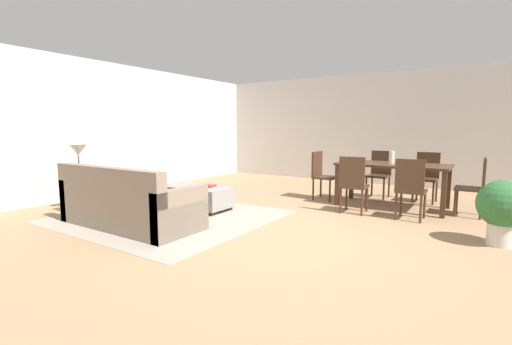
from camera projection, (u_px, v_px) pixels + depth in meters
name	position (u px, v px, depth m)	size (l,w,h in m)	color
ground_plane	(286.00, 233.00, 4.62)	(10.80, 10.80, 0.00)	#9E7A56
wall_back	(385.00, 129.00, 8.61)	(9.00, 0.12, 2.70)	beige
wall_left	(106.00, 129.00, 7.33)	(0.12, 11.00, 2.70)	beige
area_rug	(169.00, 216.00, 5.51)	(3.00, 2.80, 0.01)	gray
couch	(128.00, 206.00, 4.94)	(2.10, 0.88, 0.86)	gray
ottoman_table	(200.00, 196.00, 5.98)	(1.03, 0.59, 0.39)	gray
side_table	(80.00, 184.00, 5.75)	(0.40, 0.40, 0.58)	olive
table_lamp	(78.00, 151.00, 5.68)	(0.26, 0.26, 0.53)	brown
dining_table	(393.00, 169.00, 6.12)	(1.80, 0.90, 0.76)	#422B1C
dining_chair_near_left	(353.00, 181.00, 5.66)	(0.42, 0.42, 0.92)	#422B1C
dining_chair_near_right	(410.00, 186.00, 5.23)	(0.40, 0.40, 0.92)	#422B1C
dining_chair_far_left	(380.00, 171.00, 7.04)	(0.42, 0.42, 0.92)	#422B1C
dining_chair_far_right	(427.00, 174.00, 6.60)	(0.42, 0.42, 0.92)	#422B1C
dining_chair_head_east	(476.00, 183.00, 5.45)	(0.40, 0.40, 0.92)	#422B1C
dining_chair_head_west	(321.00, 172.00, 6.83)	(0.41, 0.41, 0.92)	#422B1C
vase_centerpiece	(392.00, 157.00, 6.07)	(0.09, 0.09, 0.22)	silver
book_on_ottoman	(207.00, 186.00, 5.97)	(0.26, 0.20, 0.03)	maroon
potted_plant	(503.00, 207.00, 4.10)	(0.55, 0.55, 0.77)	beige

